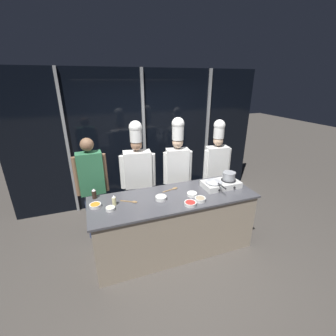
{
  "coord_description": "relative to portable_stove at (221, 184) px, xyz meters",
  "views": [
    {
      "loc": [
        -1.05,
        -2.66,
        2.49
      ],
      "look_at": [
        0.0,
        0.25,
        1.27
      ],
      "focal_mm": 24.0,
      "sensor_mm": 36.0,
      "label": 1
    }
  ],
  "objects": [
    {
      "name": "frying_pan",
      "position": [
        -0.13,
        -0.0,
        0.08
      ],
      "size": [
        0.26,
        0.45,
        0.05
      ],
      "color": "#ADAFB5",
      "rests_on": "portable_stove"
    },
    {
      "name": "stock_pot",
      "position": [
        0.13,
        0.0,
        0.12
      ],
      "size": [
        0.22,
        0.19,
        0.13
      ],
      "color": "#93969B",
      "rests_on": "portable_stove"
    },
    {
      "name": "chef_sous",
      "position": [
        -0.46,
        0.68,
        0.16
      ],
      "size": [
        0.5,
        0.26,
        1.92
      ],
      "rotation": [
        0.0,
        0.0,
        2.98
      ],
      "color": "#2D3856",
      "rests_on": "ground_plane"
    },
    {
      "name": "serving_spoon_slotted",
      "position": [
        -0.73,
        0.18,
        -0.04
      ],
      "size": [
        0.27,
        0.1,
        0.02
      ],
      "color": "olive",
      "rests_on": "demo_counter"
    },
    {
      "name": "squeeze_bottle_oil",
      "position": [
        -1.65,
        0.01,
        0.02
      ],
      "size": [
        0.05,
        0.05,
        0.15
      ],
      "color": "beige",
      "rests_on": "demo_counter"
    },
    {
      "name": "demo_counter",
      "position": [
        -0.81,
        -0.04,
        -0.51
      ],
      "size": [
        2.4,
        0.83,
        0.92
      ],
      "color": "gray",
      "rests_on": "ground_plane"
    },
    {
      "name": "squeeze_bottle_soy",
      "position": [
        -1.89,
        0.3,
        0.02
      ],
      "size": [
        0.06,
        0.06,
        0.15
      ],
      "color": "#332319",
      "rests_on": "demo_counter"
    },
    {
      "name": "chef_line",
      "position": [
        0.32,
        0.67,
        0.1
      ],
      "size": [
        0.53,
        0.25,
        1.85
      ],
      "rotation": [
        0.0,
        0.0,
        3.05
      ],
      "color": "#2D3856",
      "rests_on": "ground_plane"
    },
    {
      "name": "chef_head",
      "position": [
        -1.15,
        0.78,
        0.11
      ],
      "size": [
        0.59,
        0.29,
        1.9
      ],
      "rotation": [
        0.0,
        0.0,
        3.02
      ],
      "color": "#2D3856",
      "rests_on": "ground_plane"
    },
    {
      "name": "window_wall_back",
      "position": [
        -0.81,
        1.68,
        0.38
      ],
      "size": [
        5.07,
        0.09,
        2.7
      ],
      "color": "black",
      "rests_on": "ground_plane"
    },
    {
      "name": "prep_bowl_bell_pepper",
      "position": [
        -0.68,
        -0.34,
        -0.02
      ],
      "size": [
        0.17,
        0.17,
        0.05
      ],
      "color": "white",
      "rests_on": "demo_counter"
    },
    {
      "name": "prep_bowl_mushrooms",
      "position": [
        -0.51,
        -0.28,
        -0.02
      ],
      "size": [
        0.15,
        0.15,
        0.05
      ],
      "color": "white",
      "rests_on": "demo_counter"
    },
    {
      "name": "prep_bowl_rice",
      "position": [
        -1.01,
        -0.06,
        -0.02
      ],
      "size": [
        0.16,
        0.16,
        0.05
      ],
      "color": "white",
      "rests_on": "demo_counter"
    },
    {
      "name": "person_guest",
      "position": [
        -1.9,
        0.66,
        0.08
      ],
      "size": [
        0.49,
        0.21,
        1.71
      ],
      "rotation": [
        0.0,
        0.0,
        3.18
      ],
      "color": "#2D3856",
      "rests_on": "ground_plane"
    },
    {
      "name": "prep_bowl_garlic",
      "position": [
        -0.55,
        -0.1,
        -0.03
      ],
      "size": [
        0.15,
        0.15,
        0.04
      ],
      "color": "white",
      "rests_on": "demo_counter"
    },
    {
      "name": "serving_spoon_solid",
      "position": [
        -1.41,
        0.01,
        -0.04
      ],
      "size": [
        0.23,
        0.15,
        0.02
      ],
      "color": "olive",
      "rests_on": "demo_counter"
    },
    {
      "name": "prep_bowl_chicken",
      "position": [
        -1.71,
        -0.1,
        -0.02
      ],
      "size": [
        0.12,
        0.12,
        0.05
      ],
      "color": "white",
      "rests_on": "demo_counter"
    },
    {
      "name": "prep_bowl_carrots",
      "position": [
        -1.89,
        0.05,
        -0.03
      ],
      "size": [
        0.16,
        0.16,
        0.04
      ],
      "color": "white",
      "rests_on": "demo_counter"
    },
    {
      "name": "portable_stove",
      "position": [
        0.0,
        0.0,
        0.0
      ],
      "size": [
        0.58,
        0.33,
        0.1
      ],
      "color": "silver",
      "rests_on": "demo_counter"
    },
    {
      "name": "ground_plane",
      "position": [
        -0.81,
        -0.04,
        -0.97
      ],
      "size": [
        24.0,
        24.0,
        0.0
      ],
      "primitive_type": "plane",
      "color": "#47423D"
    }
  ]
}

